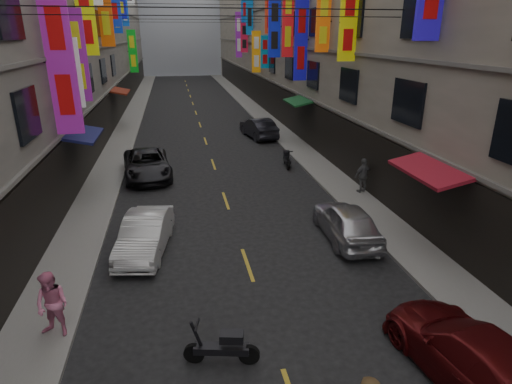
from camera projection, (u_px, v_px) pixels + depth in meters
name	position (u px, v px, depth m)	size (l,w,h in m)	color
sidewalk_left	(127.00, 127.00, 35.48)	(2.00, 90.00, 0.12)	slate
sidewalk_right	(268.00, 121.00, 37.59)	(2.00, 90.00, 0.12)	slate
building_row_left	(29.00, 2.00, 31.14)	(10.14, 90.00, 19.00)	gray
building_row_right	(340.00, 6.00, 35.36)	(10.14, 90.00, 19.00)	gray
haze_block	(179.00, 12.00, 78.75)	(18.00, 8.00, 22.00)	#A4AAB7
shop_signage	(199.00, 3.00, 26.88)	(14.00, 55.00, 12.64)	blue
street_awnings	(193.00, 130.00, 20.56)	(13.99, 35.20, 0.41)	#144C1B
overhead_cables	(208.00, 4.00, 22.44)	(14.00, 38.04, 1.24)	black
lane_markings	(203.00, 132.00, 33.80)	(0.12, 80.20, 0.01)	gold
scooter_crossing	(223.00, 347.00, 10.01)	(1.78, 0.67, 1.14)	black
scooter_far_right	(287.00, 159.00, 25.00)	(0.54, 1.80, 1.14)	black
car_left_mid	(145.00, 234.00, 15.12)	(1.42, 4.07, 1.34)	silver
car_left_far	(147.00, 164.00, 23.07)	(2.37, 5.13, 1.43)	black
car_right_near	(475.00, 358.00, 9.32)	(1.97, 4.84, 1.40)	#5D0F11
car_right_mid	(346.00, 221.00, 16.07)	(1.67, 4.16, 1.42)	silver
car_right_far	(258.00, 128.00, 31.85)	(1.54, 4.43, 1.46)	#23232A
pedestrian_lfar	(52.00, 305.00, 10.63)	(0.86, 0.59, 1.77)	pink
pedestrian_rfar	(363.00, 175.00, 20.44)	(0.99, 0.56, 1.69)	#5D5D5F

